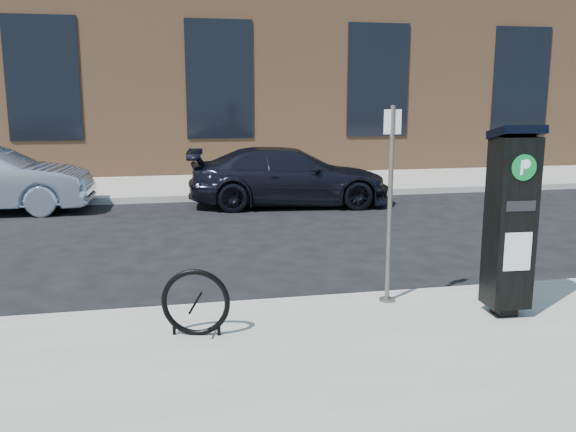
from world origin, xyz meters
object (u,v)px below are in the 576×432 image
object	(u,v)px
sign_pole	(390,207)
bike_rack	(196,303)
car_dark	(289,177)
parking_kiosk	(510,219)

from	to	relation	value
sign_pole	bike_rack	world-z (taller)	sign_pole
bike_rack	car_dark	distance (m)	8.35
bike_rack	car_dark	bearing A→B (deg)	86.04
parking_kiosk	bike_rack	size ratio (longest dim) A/B	3.00
sign_pole	bike_rack	bearing A→B (deg)	-164.27
sign_pole	bike_rack	distance (m)	2.44
parking_kiosk	car_dark	size ratio (longest dim) A/B	0.44
parking_kiosk	car_dark	xyz separation A→B (m)	(-0.73, 8.02, -0.53)
parking_kiosk	bike_rack	distance (m)	3.42
parking_kiosk	bike_rack	bearing A→B (deg)	-178.77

